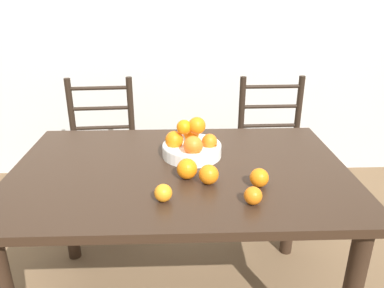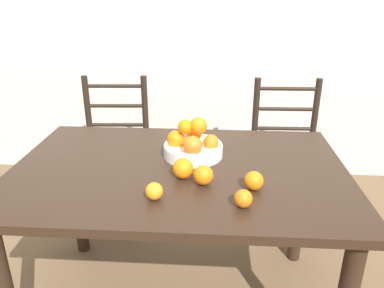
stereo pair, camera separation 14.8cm
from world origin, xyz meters
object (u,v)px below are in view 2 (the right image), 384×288
(chair_right, at_px, (286,157))
(orange_loose_1, at_px, (254,181))
(orange_loose_2, at_px, (243,199))
(fruit_bowl, at_px, (193,145))
(orange_loose_4, at_px, (154,191))
(chair_left, at_px, (115,152))
(orange_loose_3, at_px, (203,175))
(orange_loose_0, at_px, (183,168))

(chair_right, bearing_deg, orange_loose_1, -108.89)
(orange_loose_2, bearing_deg, chair_right, 71.99)
(orange_loose_2, bearing_deg, fruit_bowl, 115.71)
(orange_loose_4, bearing_deg, chair_left, 112.68)
(orange_loose_2, xyz_separation_m, chair_right, (0.35, 1.07, -0.32))
(orange_loose_2, distance_m, orange_loose_3, 0.21)
(orange_loose_4, height_order, chair_left, chair_left)
(fruit_bowl, height_order, orange_loose_1, fruit_bowl)
(orange_loose_4, bearing_deg, orange_loose_3, 35.90)
(orange_loose_2, distance_m, orange_loose_4, 0.31)
(orange_loose_4, bearing_deg, fruit_bowl, 73.70)
(orange_loose_0, relative_size, chair_left, 0.09)
(orange_loose_2, bearing_deg, orange_loose_1, 69.53)
(orange_loose_0, distance_m, orange_loose_1, 0.28)
(fruit_bowl, xyz_separation_m, orange_loose_3, (0.06, -0.26, -0.01))
(fruit_bowl, bearing_deg, chair_right, 50.25)
(orange_loose_1, bearing_deg, orange_loose_3, 171.43)
(orange_loose_1, height_order, chair_right, chair_right)
(orange_loose_0, bearing_deg, chair_right, 56.74)
(orange_loose_0, relative_size, orange_loose_4, 1.28)
(orange_loose_0, distance_m, orange_loose_2, 0.30)
(orange_loose_2, bearing_deg, orange_loose_4, 174.46)
(orange_loose_0, bearing_deg, fruit_bowl, 83.44)
(orange_loose_0, height_order, orange_loose_3, orange_loose_0)
(fruit_bowl, xyz_separation_m, orange_loose_4, (-0.11, -0.38, -0.02))
(orange_loose_1, height_order, orange_loose_4, orange_loose_1)
(fruit_bowl, xyz_separation_m, orange_loose_1, (0.25, -0.29, -0.02))
(orange_loose_0, height_order, chair_left, chair_left)
(orange_loose_0, xyz_separation_m, orange_loose_1, (0.27, -0.08, -0.00))
(orange_loose_3, height_order, chair_right, chair_right)
(chair_left, bearing_deg, orange_loose_4, -70.90)
(orange_loose_1, xyz_separation_m, orange_loose_2, (-0.05, -0.12, -0.00))
(orange_loose_3, height_order, chair_left, chair_left)
(orange_loose_0, relative_size, chair_right, 0.09)
(orange_loose_0, bearing_deg, orange_loose_4, -117.32)
(fruit_bowl, relative_size, chair_left, 0.28)
(orange_loose_3, xyz_separation_m, chair_right, (0.49, 0.92, -0.33))
(orange_loose_0, height_order, orange_loose_2, orange_loose_0)
(orange_loose_0, distance_m, orange_loose_4, 0.19)
(fruit_bowl, distance_m, orange_loose_1, 0.38)
(chair_left, bearing_deg, orange_loose_0, -62.64)
(orange_loose_1, distance_m, orange_loose_3, 0.19)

